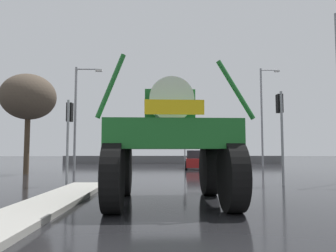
{
  "coord_description": "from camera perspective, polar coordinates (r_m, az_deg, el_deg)",
  "views": [
    {
      "loc": [
        -0.93,
        -3.26,
        1.54
      ],
      "look_at": [
        -0.77,
        9.9,
        2.55
      ],
      "focal_mm": 33.85,
      "sensor_mm": 36.0,
      "label": 1
    }
  ],
  "objects": [
    {
      "name": "traffic_signal_near_right",
      "position": [
        15.05,
        19.57,
        1.58
      ],
      "size": [
        0.24,
        0.54,
        4.16
      ],
      "color": "gray",
      "rests_on": "ground"
    },
    {
      "name": "oversize_sprayer",
      "position": [
        9.5,
        0.3,
        -2.72
      ],
      "size": [
        3.97,
        5.09,
        3.93
      ],
      "rotation": [
        0.0,
        0.0,
        1.61
      ],
      "color": "black",
      "rests_on": "ground"
    },
    {
      "name": "sedan_ahead",
      "position": [
        26.25,
        5.15,
        -6.15
      ],
      "size": [
        2.09,
        4.2,
        1.52
      ],
      "rotation": [
        0.0,
        0.0,
        1.51
      ],
      "color": "maroon",
      "rests_on": "ground"
    },
    {
      "name": "ground_plane",
      "position": [
        21.33,
        1.84,
        -8.5
      ],
      "size": [
        120.0,
        120.0,
        0.0
      ],
      "primitive_type": "plane",
      "color": "black"
    },
    {
      "name": "traffic_signal_near_left",
      "position": [
        14.72,
        -17.38,
        0.49
      ],
      "size": [
        0.24,
        0.54,
        3.75
      ],
      "color": "gray",
      "rests_on": "ground"
    },
    {
      "name": "roadside_barrier",
      "position": [
        35.61,
        0.82,
        -6.11
      ],
      "size": [
        24.47,
        0.24,
        0.9
      ],
      "primitive_type": "cube",
      "color": "#59595B",
      "rests_on": "ground"
    },
    {
      "name": "traffic_signal_far_left",
      "position": [
        31.43,
        3.03,
        -1.59
      ],
      "size": [
        0.24,
        0.55,
        4.19
      ],
      "color": "gray",
      "rests_on": "ground"
    },
    {
      "name": "streetlight_far_right",
      "position": [
        31.55,
        16.73,
        2.41
      ],
      "size": [
        1.9,
        0.24,
        9.39
      ],
      "color": "gray",
      "rests_on": "ground"
    },
    {
      "name": "median_island",
      "position": [
        8.63,
        -23.07,
        -13.81
      ],
      "size": [
        1.44,
        11.96,
        0.15
      ],
      "primitive_type": "cube",
      "color": "#9E9B93",
      "rests_on": "ground"
    },
    {
      "name": "streetlight_far_left",
      "position": [
        24.57,
        -15.98,
        2.39
      ],
      "size": [
        2.04,
        0.24,
        7.78
      ],
      "color": "gray",
      "rests_on": "ground"
    },
    {
      "name": "bare_tree_left",
      "position": [
        22.63,
        -23.84,
        4.74
      ],
      "size": [
        3.5,
        3.5,
        6.5
      ],
      "color": "#473828",
      "rests_on": "ground"
    }
  ]
}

